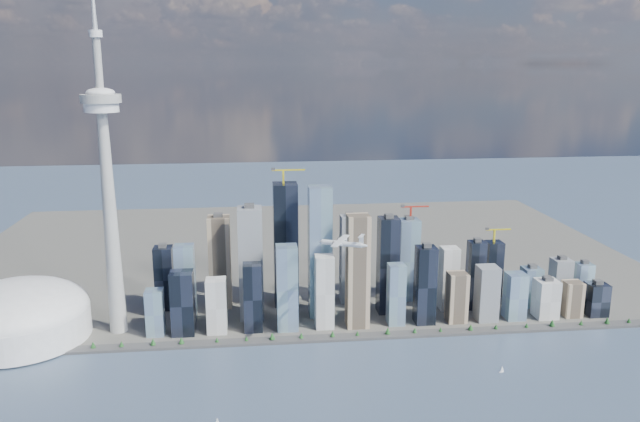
{
  "coord_description": "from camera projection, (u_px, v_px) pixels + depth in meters",
  "views": [
    {
      "loc": [
        -90.79,
        -608.07,
        402.25
      ],
      "look_at": [
        5.29,
        260.0,
        195.93
      ],
      "focal_mm": 35.0,
      "sensor_mm": 36.0,
      "label": 1
    }
  ],
  "objects": [
    {
      "name": "seawall",
      "position": [
        317.0,
        339.0,
        931.75
      ],
      "size": [
        1100.0,
        22.0,
        4.0
      ],
      "primitive_type": "cube",
      "color": "#383838",
      "rests_on": "ground"
    },
    {
      "name": "land",
      "position": [
        296.0,
        251.0,
        1367.15
      ],
      "size": [
        1400.0,
        900.0,
        3.0
      ],
      "primitive_type": "cube",
      "color": "#4C4C47",
      "rests_on": "ground"
    },
    {
      "name": "shoreline_trees",
      "position": [
        317.0,
        334.0,
        930.19
      ],
      "size": [
        960.53,
        7.2,
        8.8
      ],
      "color": "#3F2D1E",
      "rests_on": "seawall"
    },
    {
      "name": "skyscraper_cluster",
      "position": [
        348.0,
        274.0,
        1005.93
      ],
      "size": [
        736.0,
        142.0,
        234.92
      ],
      "color": "black",
      "rests_on": "land"
    },
    {
      "name": "needle_tower",
      "position": [
        107.0,
        182.0,
        903.91
      ],
      "size": [
        56.0,
        56.0,
        550.5
      ],
      "color": "#979792",
      "rests_on": "land"
    },
    {
      "name": "dome_stadium",
      "position": [
        19.0,
        315.0,
        924.4
      ],
      "size": [
        200.0,
        200.0,
        86.0
      ],
      "color": "silver",
      "rests_on": "land"
    },
    {
      "name": "airplane",
      "position": [
        343.0,
        243.0,
        857.8
      ],
      "size": [
        66.51,
        59.74,
        17.15
      ],
      "rotation": [
        0.0,
        0.0,
        -0.43
      ],
      "color": "white",
      "rests_on": "ground"
    },
    {
      "name": "sailboat_west",
      "position": [
        217.0,
        422.0,
        713.04
      ],
      "size": [
        6.89,
        2.09,
        9.57
      ],
      "rotation": [
        0.0,
        0.0,
        -0.05
      ],
      "color": "white",
      "rests_on": "ground"
    },
    {
      "name": "sailboat_east",
      "position": [
        502.0,
        370.0,
        833.67
      ],
      "size": [
        6.97,
        2.51,
        9.62
      ],
      "rotation": [
        0.0,
        0.0,
        0.11
      ],
      "color": "white",
      "rests_on": "ground"
    }
  ]
}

